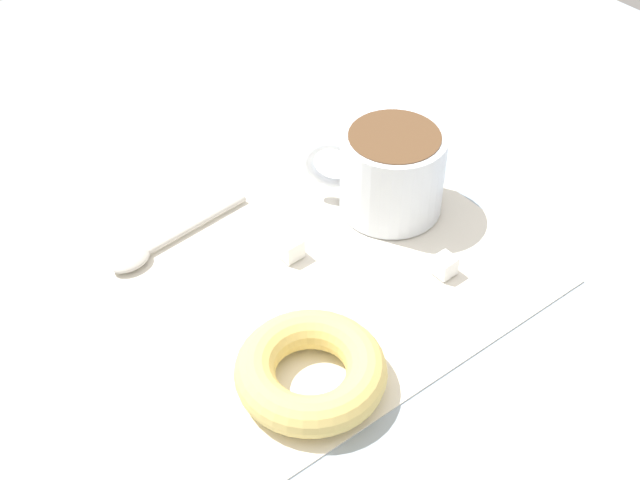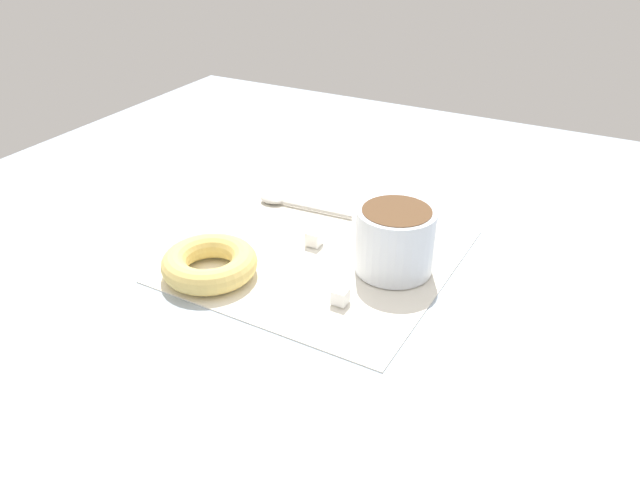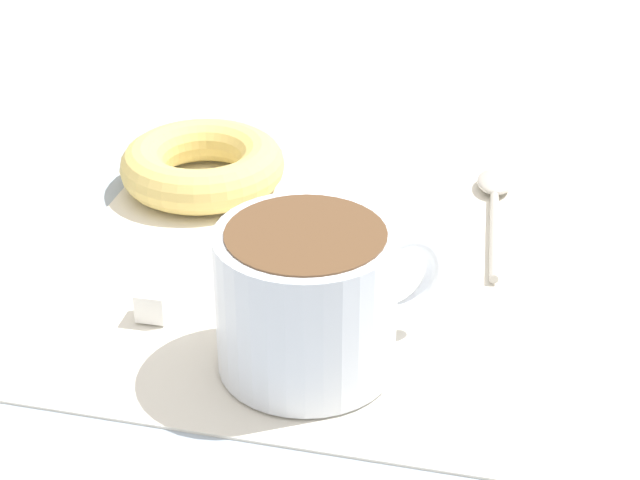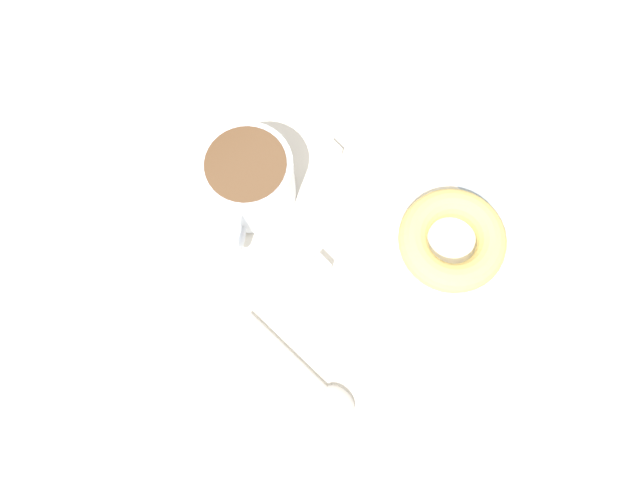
{
  "view_description": "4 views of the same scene",
  "coord_description": "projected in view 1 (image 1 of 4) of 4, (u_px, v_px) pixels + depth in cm",
  "views": [
    {
      "loc": [
        -33.29,
        -43.38,
        52.17
      ],
      "look_at": [
        1.8,
        -1.18,
        2.3
      ],
      "focal_mm": 50.0,
      "sensor_mm": 36.0,
      "label": 1
    },
    {
      "loc": [
        32.53,
        -59.38,
        40.27
      ],
      "look_at": [
        1.8,
        -1.18,
        2.3
      ],
      "focal_mm": 35.0,
      "sensor_mm": 36.0,
      "label": 2
    },
    {
      "loc": [
        54.91,
        9.7,
        33.63
      ],
      "look_at": [
        1.8,
        -1.18,
        2.3
      ],
      "focal_mm": 60.0,
      "sensor_mm": 36.0,
      "label": 3
    },
    {
      "loc": [
        -11.63,
        11.43,
        63.09
      ],
      "look_at": [
        1.8,
        -1.18,
        2.3
      ],
      "focal_mm": 35.0,
      "sensor_mm": 36.0,
      "label": 4
    }
  ],
  "objects": [
    {
      "name": "sugar_cube",
      "position": [
        444.0,
        266.0,
        0.74
      ],
      "size": [
        1.68,
        1.68,
        1.68
      ],
      "primitive_type": "cube",
      "color": "white",
      "rests_on": "napkin"
    },
    {
      "name": "ground_plane",
      "position": [
        295.0,
        270.0,
        0.76
      ],
      "size": [
        120.0,
        120.0,
        2.0
      ],
      "primitive_type": "cube",
      "color": "#99A8B7"
    },
    {
      "name": "coffee_cup",
      "position": [
        387.0,
        168.0,
        0.78
      ],
      "size": [
        9.81,
        10.74,
        7.78
      ],
      "color": "silver",
      "rests_on": "napkin"
    },
    {
      "name": "sugar_cube_extra",
      "position": [
        293.0,
        246.0,
        0.75
      ],
      "size": [
        1.8,
        1.8,
        1.8
      ],
      "primitive_type": "cube",
      "color": "white",
      "rests_on": "napkin"
    },
    {
      "name": "napkin",
      "position": [
        320.0,
        259.0,
        0.76
      ],
      "size": [
        32.07,
        32.07,
        0.3
      ],
      "primitive_type": "cube",
      "rotation": [
        0.0,
        0.0,
        -0.03
      ],
      "color": "white",
      "rests_on": "ground_plane"
    },
    {
      "name": "spoon",
      "position": [
        151.0,
        249.0,
        0.76
      ],
      "size": [
        14.21,
        2.6,
        0.9
      ],
      "color": "#B7B2A8",
      "rests_on": "napkin"
    },
    {
      "name": "donut",
      "position": [
        311.0,
        371.0,
        0.64
      ],
      "size": [
        11.16,
        11.16,
        3.02
      ],
      "primitive_type": "torus",
      "color": "#E5C66B",
      "rests_on": "napkin"
    }
  ]
}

